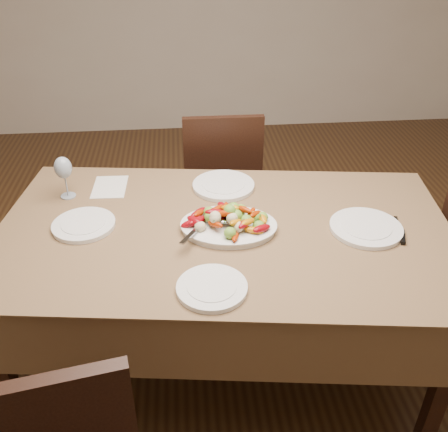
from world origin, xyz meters
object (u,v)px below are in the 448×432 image
Objects in this scene: chair_far at (221,181)px; plate_far at (223,186)px; plate_near at (212,288)px; wine_glass at (65,176)px; dining_table at (224,300)px; plate_right at (366,228)px; serving_platter at (229,227)px; plate_left at (84,225)px.

chair_far reaches higher than plate_far.
plate_near is 0.91m from wine_glass.
dining_table is 0.52m from plate_far.
plate_right is 1.30m from wine_glass.
chair_far is 2.54× the size of serving_platter.
serving_platter reaches higher than plate_near.
plate_far is at bearing 86.76° from chair_far.
serving_platter is (0.02, -0.01, 0.39)m from dining_table.
plate_left and plate_far have the same top height.
dining_table is at bearing 86.27° from chair_far.
plate_right is at bearing 25.71° from plate_near.
chair_far is at bearing 117.21° from plate_right.
wine_glass is at bearing -178.30° from plate_far.
plate_far is 1.17× the size of plate_near.
serving_platter reaches higher than dining_table.
plate_right and plate_near have the same top height.
chair_far is 1.14m from plate_right.
plate_near reaches higher than dining_table.
chair_far is 1.10m from plate_left.
dining_table is 6.48× the size of plate_far.
dining_table is 0.69m from plate_right.
dining_table is 1.94× the size of chair_far.
plate_far is (0.03, 0.34, 0.39)m from dining_table.
wine_glass reaches higher than chair_far.
dining_table is 0.54m from plate_near.
serving_platter is (-0.05, -0.93, 0.30)m from chair_far.
dining_table is 4.93× the size of serving_platter.
plate_far is at bearing 1.70° from wine_glass.
plate_far and plate_near have the same top height.
chair_far reaches higher than plate_left.
chair_far is 1.33m from plate_near.
plate_far is at bearing 24.93° from plate_left.
serving_platter is 1.48× the size of plate_left.
plate_left is at bearing 53.88° from chair_far.
dining_table is at bearing 174.15° from plate_right.
wine_glass is (-0.59, 0.69, 0.09)m from plate_near.
chair_far is at bearing 83.86° from plate_near.
plate_far is 0.70m from wine_glass.
wine_glass is at bearing 154.32° from dining_table.
serving_platter is 0.77m from wine_glass.
serving_platter reaches higher than plate_left.
wine_glass is at bearing 39.45° from chair_far.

